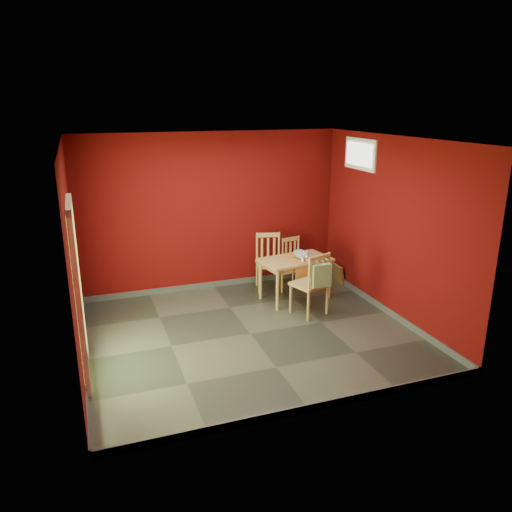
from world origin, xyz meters
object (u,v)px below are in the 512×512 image
object	(u,v)px
chair_far_left	(269,261)
chair_far_right	(294,261)
chair_near	(312,283)
dining_table	(295,264)
cat	(301,253)
tote_bag	(321,275)
picture_frame	(338,274)

from	to	relation	value
chair_far_left	chair_far_right	xyz separation A→B (m)	(0.50, 0.04, -0.06)
chair_far_right	chair_near	size ratio (longest dim) A/B	0.85
chair_near	dining_table	bearing A→B (deg)	87.43
dining_table	chair_far_left	world-z (taller)	chair_far_left
cat	chair_near	bearing A→B (deg)	-114.57
cat	chair_far_right	bearing A→B (deg)	58.56
tote_bag	cat	world-z (taller)	tote_bag
dining_table	chair_far_left	xyz separation A→B (m)	(-0.23, 0.61, -0.12)
dining_table	tote_bag	size ratio (longest dim) A/B	2.91
dining_table	tote_bag	bearing A→B (deg)	-88.94
dining_table	picture_frame	size ratio (longest dim) A/B	3.49
cat	chair_far_left	bearing A→B (deg)	99.76
dining_table	tote_bag	xyz separation A→B (m)	(0.02, -0.90, 0.09)
cat	tote_bag	bearing A→B (deg)	-109.10
picture_frame	cat	bearing A→B (deg)	-154.40
chair_far_left	picture_frame	size ratio (longest dim) A/B	2.81
chair_near	picture_frame	world-z (taller)	chair_near
chair_near	cat	distance (m)	0.71
tote_bag	picture_frame	world-z (taller)	tote_bag
chair_far_left	tote_bag	distance (m)	1.54
dining_table	chair_near	bearing A→B (deg)	-92.57
chair_near	cat	world-z (taller)	chair_near
dining_table	chair_far_left	distance (m)	0.66
chair_near	picture_frame	size ratio (longest dim) A/B	2.88
chair_far_left	chair_near	bearing A→B (deg)	-81.14
chair_far_right	picture_frame	xyz separation A→B (m)	(0.78, -0.22, -0.26)
tote_bag	picture_frame	distance (m)	1.77
chair_far_left	cat	xyz separation A→B (m)	(0.30, -0.65, 0.31)
chair_far_left	cat	world-z (taller)	chair_far_left
chair_far_left	cat	distance (m)	0.78
chair_far_left	chair_near	distance (m)	1.30
chair_far_left	tote_bag	size ratio (longest dim) A/B	2.34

